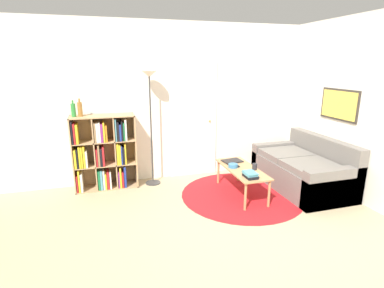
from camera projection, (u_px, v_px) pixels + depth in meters
ground_plane at (240, 246)px, 3.28m from camera, size 14.00×14.00×0.00m
wall_back at (185, 103)px, 5.09m from camera, size 7.22×0.11×2.60m
wall_right at (339, 106)px, 4.59m from camera, size 0.08×5.29×2.60m
rug at (242, 195)px, 4.56m from camera, size 1.83×1.83×0.01m
bookshelf at (104, 153)px, 4.69m from camera, size 0.96×0.34×1.17m
floor_lamp at (150, 93)px, 4.62m from camera, size 0.26×0.26×1.84m
couch at (304, 170)px, 4.80m from camera, size 0.92×1.59×0.80m
coffee_table at (242, 171)px, 4.50m from camera, size 0.44×1.08×0.42m
laptop at (232, 161)px, 4.79m from camera, size 0.33×0.26×0.02m
bowl at (233, 166)px, 4.52m from camera, size 0.14×0.14×0.05m
book_stack_on_table at (250, 175)px, 4.11m from camera, size 0.16×0.23×0.08m
cup at (255, 167)px, 4.41m from camera, size 0.07×0.07×0.09m
remote at (236, 165)px, 4.58m from camera, size 0.04×0.15×0.02m
bottle_left at (73, 110)px, 4.41m from camera, size 0.07×0.07×0.25m
bottle_middle at (80, 109)px, 4.44m from camera, size 0.07×0.07×0.27m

